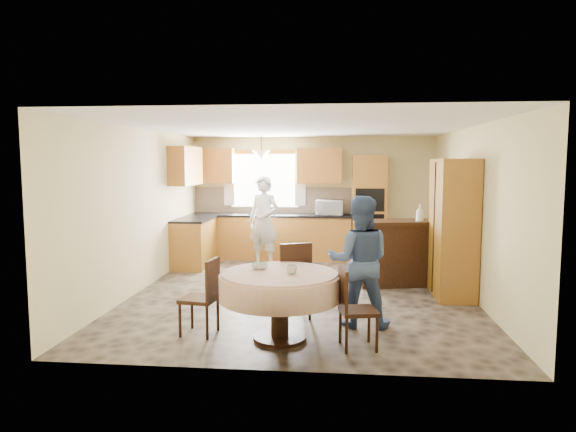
% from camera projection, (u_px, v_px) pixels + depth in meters
% --- Properties ---
extents(floor, '(5.00, 6.00, 0.01)m').
position_uv_depth(floor, '(302.00, 292.00, 7.85)').
color(floor, brown).
rests_on(floor, ground).
extents(ceiling, '(5.00, 6.00, 0.01)m').
position_uv_depth(ceiling, '(303.00, 127.00, 7.59)').
color(ceiling, white).
rests_on(ceiling, wall_back).
extents(wall_back, '(5.00, 0.02, 2.50)m').
position_uv_depth(wall_back, '(312.00, 197.00, 10.69)').
color(wall_back, beige).
rests_on(wall_back, floor).
extents(wall_front, '(5.00, 0.02, 2.50)m').
position_uv_depth(wall_front, '(279.00, 241.00, 4.75)').
color(wall_front, beige).
rests_on(wall_front, floor).
extents(wall_left, '(0.02, 6.00, 2.50)m').
position_uv_depth(wall_left, '(142.00, 209.00, 7.97)').
color(wall_left, beige).
rests_on(wall_left, floor).
extents(wall_right, '(0.02, 6.00, 2.50)m').
position_uv_depth(wall_right, '(473.00, 212.00, 7.48)').
color(wall_right, beige).
rests_on(wall_right, floor).
extents(window, '(1.40, 0.03, 1.10)m').
position_uv_depth(window, '(265.00, 180.00, 10.73)').
color(window, white).
rests_on(window, wall_back).
extents(curtain_left, '(0.22, 0.02, 1.15)m').
position_uv_depth(curtain_left, '(229.00, 178.00, 10.75)').
color(curtain_left, white).
rests_on(curtain_left, wall_back).
extents(curtain_right, '(0.22, 0.02, 1.15)m').
position_uv_depth(curtain_right, '(300.00, 178.00, 10.60)').
color(curtain_right, white).
rests_on(curtain_right, wall_back).
extents(base_cab_back, '(3.30, 0.60, 0.88)m').
position_uv_depth(base_cab_back, '(270.00, 237.00, 10.56)').
color(base_cab_back, '#C87B35').
rests_on(base_cab_back, floor).
extents(counter_back, '(3.30, 0.64, 0.04)m').
position_uv_depth(counter_back, '(270.00, 215.00, 10.51)').
color(counter_back, black).
rests_on(counter_back, base_cab_back).
extents(base_cab_left, '(0.60, 1.20, 0.88)m').
position_uv_depth(base_cab_left, '(194.00, 243.00, 9.80)').
color(base_cab_left, '#C87B35').
rests_on(base_cab_left, floor).
extents(counter_left, '(0.64, 1.20, 0.04)m').
position_uv_depth(counter_left, '(194.00, 219.00, 9.76)').
color(counter_left, black).
rests_on(counter_left, base_cab_left).
extents(backsplash, '(3.30, 0.02, 0.55)m').
position_uv_depth(backsplash, '(272.00, 200.00, 10.77)').
color(backsplash, beige).
rests_on(backsplash, wall_back).
extents(wall_cab_left, '(0.85, 0.33, 0.72)m').
position_uv_depth(wall_cab_left, '(214.00, 166.00, 10.66)').
color(wall_cab_left, '#CB8832').
rests_on(wall_cab_left, wall_back).
extents(wall_cab_right, '(0.90, 0.33, 0.72)m').
position_uv_depth(wall_cab_right, '(320.00, 166.00, 10.44)').
color(wall_cab_right, '#CB8832').
rests_on(wall_cab_right, wall_back).
extents(wall_cab_side, '(0.33, 1.20, 0.72)m').
position_uv_depth(wall_cab_side, '(186.00, 166.00, 9.66)').
color(wall_cab_side, '#CB8832').
rests_on(wall_cab_side, wall_left).
extents(oven_tower, '(0.66, 0.62, 2.12)m').
position_uv_depth(oven_tower, '(369.00, 208.00, 10.29)').
color(oven_tower, '#C87B35').
rests_on(oven_tower, floor).
extents(oven_upper, '(0.56, 0.01, 0.45)m').
position_uv_depth(oven_upper, '(370.00, 200.00, 9.96)').
color(oven_upper, black).
rests_on(oven_upper, oven_tower).
extents(oven_lower, '(0.56, 0.01, 0.45)m').
position_uv_depth(oven_lower, '(369.00, 225.00, 10.01)').
color(oven_lower, black).
rests_on(oven_lower, oven_tower).
extents(pendant, '(0.36, 0.36, 0.18)m').
position_uv_depth(pendant, '(261.00, 155.00, 10.20)').
color(pendant, beige).
rests_on(pendant, ceiling).
extents(sideboard, '(1.46, 0.82, 0.98)m').
position_uv_depth(sideboard, '(399.00, 255.00, 8.28)').
color(sideboard, '#371C0F').
rests_on(sideboard, floor).
extents(space_heater, '(0.47, 0.37, 0.58)m').
position_uv_depth(space_heater, '(435.00, 267.00, 8.30)').
color(space_heater, black).
rests_on(space_heater, floor).
extents(cupboard, '(0.53, 1.06, 2.03)m').
position_uv_depth(cupboard, '(453.00, 228.00, 7.54)').
color(cupboard, '#C87B35').
rests_on(cupboard, floor).
extents(dining_table, '(1.34, 1.34, 0.76)m').
position_uv_depth(dining_table, '(280.00, 287.00, 5.69)').
color(dining_table, '#371C0F').
rests_on(dining_table, floor).
extents(chair_left, '(0.43, 0.43, 0.89)m').
position_uv_depth(chair_left, '(205.00, 293.00, 5.87)').
color(chair_left, '#371C0F').
rests_on(chair_left, floor).
extents(chair_back, '(0.54, 0.54, 0.98)m').
position_uv_depth(chair_back, '(294.00, 276.00, 6.48)').
color(chair_back, '#371C0F').
rests_on(chair_back, floor).
extents(chair_right, '(0.44, 0.44, 0.87)m').
position_uv_depth(chair_right, '(352.00, 304.00, 5.44)').
color(chair_right, '#371C0F').
rests_on(chair_right, floor).
extents(framed_picture, '(0.06, 0.56, 0.46)m').
position_uv_depth(framed_picture, '(455.00, 173.00, 8.54)').
color(framed_picture, gold).
rests_on(framed_picture, wall_right).
extents(microwave, '(0.58, 0.42, 0.31)m').
position_uv_depth(microwave, '(330.00, 207.00, 10.33)').
color(microwave, silver).
rests_on(microwave, counter_back).
extents(person_sink, '(0.74, 0.63, 1.72)m').
position_uv_depth(person_sink, '(264.00, 222.00, 9.65)').
color(person_sink, silver).
rests_on(person_sink, floor).
extents(person_dining, '(0.79, 0.63, 1.58)m').
position_uv_depth(person_dining, '(359.00, 261.00, 6.17)').
color(person_dining, '#3D5386').
rests_on(person_dining, floor).
extents(bowl_sideboard, '(0.24, 0.24, 0.06)m').
position_uv_depth(bowl_sideboard, '(380.00, 223.00, 8.25)').
color(bowl_sideboard, '#B2B2B2').
rests_on(bowl_sideboard, sideboard).
extents(bottle_sideboard, '(0.13, 0.13, 0.32)m').
position_uv_depth(bottle_sideboard, '(420.00, 215.00, 8.18)').
color(bottle_sideboard, silver).
rests_on(bottle_sideboard, sideboard).
extents(cup_table, '(0.14, 0.14, 0.10)m').
position_uv_depth(cup_table, '(292.00, 269.00, 5.60)').
color(cup_table, '#B2B2B2').
rests_on(cup_table, dining_table).
extents(bowl_table, '(0.24, 0.24, 0.06)m').
position_uv_depth(bowl_table, '(260.00, 266.00, 5.86)').
color(bowl_table, '#B2B2B2').
rests_on(bowl_table, dining_table).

